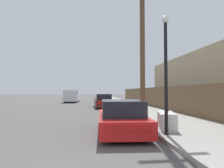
% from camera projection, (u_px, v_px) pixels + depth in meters
% --- Properties ---
extents(sidewalk_curb, '(4.20, 63.00, 0.12)m').
position_uv_depth(sidewalk_curb, '(124.00, 104.00, 26.12)').
color(sidewalk_curb, gray).
rests_on(sidewalk_curb, ground).
extents(discarded_fridge, '(1.03, 1.81, 0.69)m').
position_uv_depth(discarded_fridge, '(166.00, 120.00, 8.39)').
color(discarded_fridge, silver).
rests_on(discarded_fridge, sidewalk_curb).
extents(parked_sports_car_red, '(2.06, 4.65, 1.32)m').
position_uv_depth(parked_sports_car_red, '(121.00, 118.00, 8.14)').
color(parked_sports_car_red, red).
rests_on(parked_sports_car_red, ground).
extents(car_parked_mid, '(1.79, 4.72, 1.40)m').
position_uv_depth(car_parked_mid, '(103.00, 101.00, 20.77)').
color(car_parked_mid, '#5B1E19').
rests_on(car_parked_mid, ground).
extents(pickup_truck, '(2.16, 5.30, 1.87)m').
position_uv_depth(pickup_truck, '(72.00, 96.00, 30.82)').
color(pickup_truck, silver).
rests_on(pickup_truck, ground).
extents(utility_pole, '(1.80, 0.29, 9.20)m').
position_uv_depth(utility_pole, '(142.00, 38.00, 11.79)').
color(utility_pole, brown).
rests_on(utility_pole, sidewalk_curb).
extents(street_lamp, '(0.26, 0.26, 4.30)m').
position_uv_depth(street_lamp, '(166.00, 65.00, 7.20)').
color(street_lamp, black).
rests_on(street_lamp, sidewalk_curb).
extents(wooden_fence, '(0.08, 34.13, 1.96)m').
position_uv_depth(wooden_fence, '(158.00, 97.00, 19.00)').
color(wooden_fence, brown).
rests_on(wooden_fence, sidewalk_curb).
extents(building_right_house, '(6.00, 17.39, 5.12)m').
position_uv_depth(building_right_house, '(215.00, 82.00, 18.80)').
color(building_right_house, tan).
rests_on(building_right_house, ground).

